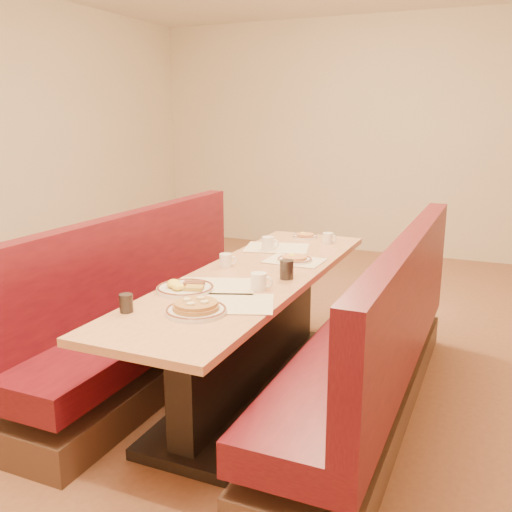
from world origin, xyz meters
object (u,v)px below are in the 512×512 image
at_px(pancake_plate, 196,308).
at_px(coffee_mug_b, 226,260).
at_px(booth_left, 152,319).
at_px(soda_tumbler_mid, 287,270).
at_px(coffee_mug_a, 259,281).
at_px(eggs_plate, 184,287).
at_px(booth_right, 373,355).
at_px(coffee_mug_d, 268,243).
at_px(coffee_mug_c, 328,238).
at_px(diner_table, 254,333).
at_px(soda_tumbler_near, 126,303).

distance_m(pancake_plate, coffee_mug_b, 0.86).
relative_size(booth_left, soda_tumbler_mid, 22.84).
bearing_deg(coffee_mug_a, eggs_plate, -159.70).
relative_size(booth_right, pancake_plate, 8.49).
distance_m(booth_left, eggs_plate, 0.81).
xyz_separation_m(booth_right, coffee_mug_b, (-0.95, 0.08, 0.43)).
bearing_deg(coffee_mug_d, coffee_mug_c, 43.93).
bearing_deg(coffee_mug_d, coffee_mug_a, -76.08).
bearing_deg(diner_table, booth_right, 0.00).
bearing_deg(booth_right, coffee_mug_a, -154.13).
height_order(coffee_mug_d, soda_tumbler_mid, soda_tumbler_mid).
distance_m(coffee_mug_a, coffee_mug_c, 1.25).
xyz_separation_m(booth_left, pancake_plate, (0.76, -0.74, 0.41)).
height_order(coffee_mug_a, coffee_mug_c, coffee_mug_a).
relative_size(coffee_mug_b, soda_tumbler_mid, 0.97).
bearing_deg(diner_table, booth_left, 180.00).
distance_m(booth_left, coffee_mug_c, 1.39).
relative_size(booth_left, coffee_mug_c, 24.20).
bearing_deg(coffee_mug_b, pancake_plate, -90.11).
relative_size(pancake_plate, coffee_mug_b, 2.78).
bearing_deg(soda_tumbler_mid, coffee_mug_c, 92.85).
distance_m(booth_right, coffee_mug_d, 1.15).
bearing_deg(coffee_mug_b, coffee_mug_c, 49.21).
bearing_deg(eggs_plate, pancake_plate, -50.79).
bearing_deg(soda_tumbler_near, soda_tumbler_mid, 59.45).
xyz_separation_m(eggs_plate, coffee_mug_b, (-0.02, 0.54, 0.02)).
distance_m(coffee_mug_b, coffee_mug_c, 0.97).
height_order(booth_left, soda_tumbler_near, booth_left).
height_order(booth_right, coffee_mug_a, booth_right).
bearing_deg(soda_tumbler_near, coffee_mug_a, 52.94).
bearing_deg(coffee_mug_a, coffee_mug_c, 83.88).
xyz_separation_m(pancake_plate, coffee_mug_d, (-0.18, 1.34, 0.03)).
bearing_deg(booth_left, coffee_mug_c, 47.20).
bearing_deg(coffee_mug_d, coffee_mug_b, -103.26).
bearing_deg(soda_tumbler_near, booth_left, 117.78).
height_order(coffee_mug_d, soda_tumbler_near, coffee_mug_d).
distance_m(booth_right, coffee_mug_a, 0.77).
distance_m(coffee_mug_a, soda_tumbler_mid, 0.27).
bearing_deg(diner_table, coffee_mug_a, -60.38).
bearing_deg(diner_table, coffee_mug_c, 80.26).
height_order(booth_right, pancake_plate, booth_right).
bearing_deg(coffee_mug_a, diner_table, 113.89).
bearing_deg(booth_left, soda_tumbler_near, -62.22).
xyz_separation_m(diner_table, booth_right, (0.73, 0.00, -0.01)).
relative_size(diner_table, booth_left, 1.00).
xyz_separation_m(pancake_plate, soda_tumbler_near, (-0.31, -0.12, 0.02)).
height_order(coffee_mug_a, soda_tumbler_mid, soda_tumbler_mid).
xyz_separation_m(booth_left, coffee_mug_a, (0.89, -0.28, 0.44)).
distance_m(diner_table, coffee_mug_c, 1.07).
distance_m(coffee_mug_d, soda_tumbler_near, 1.46).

